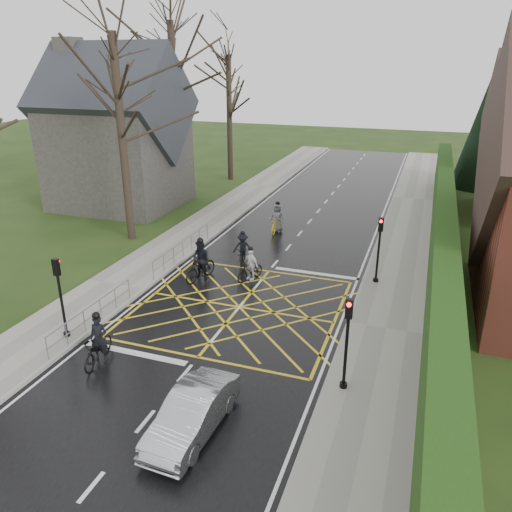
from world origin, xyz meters
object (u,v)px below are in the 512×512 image
Objects in this scene: cyclist_back at (201,264)px; cyclist_mid at (242,251)px; car at (192,413)px; cyclist_front at (250,268)px; cyclist_lead at (277,221)px; cyclist_rear at (98,346)px.

cyclist_back reaches higher than cyclist_mid.
car is at bearing -51.85° from cyclist_back.
cyclist_back is at bearing -129.24° from cyclist_mid.
cyclist_lead reaches higher than cyclist_front.
car is (4.54, -2.08, 0.01)m from cyclist_rear.
cyclist_front is 0.45× the size of car.
cyclist_lead reaches higher than car.
cyclist_back is (0.37, 7.35, 0.18)m from cyclist_rear.
cyclist_back is 0.58× the size of car.
cyclist_lead is at bearing 121.73° from cyclist_front.
cyclist_rear is 0.54× the size of car.
cyclist_back is 2.88m from cyclist_mid.
car is at bearing -33.97° from cyclist_rear.
car is at bearing -81.35° from cyclist_lead.
car is (1.99, -10.19, 0.00)m from cyclist_front.
cyclist_back is at bearing 77.77° from cyclist_rear.
cyclist_front is at bearing -77.32° from cyclist_mid.
cyclist_rear is 15.31m from cyclist_lead.
cyclist_mid reaches higher than car.
cyclist_front is at bearing -83.76° from cyclist_lead.
car is at bearing -54.21° from cyclist_front.
cyclist_mid is 2.22m from cyclist_front.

